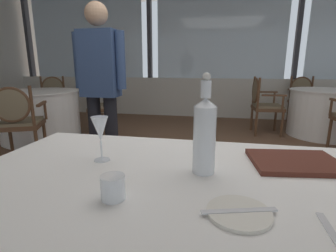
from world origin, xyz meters
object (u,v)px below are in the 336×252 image
object	(u,v)px
water_tumbler	(113,187)
dining_chair_0_1	(17,118)
dining_chair_1_2	(263,101)
side_plate	(239,213)
dining_chair_0_3	(53,97)
menu_book	(295,162)
diner_person_0	(100,82)
dining_chair_0_2	(107,102)
wine_glass	(100,130)
water_bottle	(205,134)
dining_chair_1_1	(303,96)

from	to	relation	value
water_tumbler	dining_chair_0_1	xyz separation A→B (m)	(-1.98, 1.84, -0.25)
water_tumbler	dining_chair_1_2	size ratio (longest dim) A/B	0.08
side_plate	dining_chair_0_3	distance (m)	4.88
menu_book	side_plate	bearing A→B (deg)	-128.41
diner_person_0	side_plate	bearing A→B (deg)	36.97
dining_chair_0_3	side_plate	bearing A→B (deg)	16.10
dining_chair_0_2	wine_glass	bearing A→B (deg)	89.69
menu_book	dining_chair_0_1	bearing A→B (deg)	143.42
water_bottle	dining_chair_1_2	bearing A→B (deg)	77.78
water_bottle	dining_chair_1_1	bearing A→B (deg)	69.82
wine_glass	menu_book	xyz separation A→B (m)	(0.77, 0.11, -0.12)
water_bottle	menu_book	distance (m)	0.41
water_tumbler	dining_chair_0_1	size ratio (longest dim) A/B	0.08
dining_chair_1_1	dining_chair_1_2	size ratio (longest dim) A/B	0.97
wine_glass	dining_chair_0_2	size ratio (longest dim) A/B	0.20
dining_chair_0_2	side_plate	bearing A→B (deg)	95.32
dining_chair_0_1	diner_person_0	xyz separation A→B (m)	(1.13, -0.14, 0.43)
wine_glass	diner_person_0	xyz separation A→B (m)	(-0.68, 1.42, 0.09)
wine_glass	dining_chair_1_1	xyz separation A→B (m)	(2.09, 4.51, -0.35)
side_plate	diner_person_0	size ratio (longest dim) A/B	0.10
water_bottle	dining_chair_0_2	size ratio (longest dim) A/B	0.39
dining_chair_0_1	diner_person_0	world-z (taller)	diner_person_0
side_plate	water_tumbler	xyz separation A→B (m)	(-0.36, 0.01, 0.03)
dining_chair_1_2	wine_glass	bearing A→B (deg)	-112.29
side_plate	wine_glass	size ratio (longest dim) A/B	0.93
menu_book	water_bottle	bearing A→B (deg)	-164.71
dining_chair_1_2	dining_chair_0_3	bearing A→B (deg)	177.63
menu_book	dining_chair_1_2	world-z (taller)	dining_chair_1_2
menu_book	diner_person_0	size ratio (longest dim) A/B	0.20
wine_glass	water_tumbler	xyz separation A→B (m)	(0.17, -0.28, -0.09)
water_tumbler	dining_chair_0_2	world-z (taller)	dining_chair_0_2
water_tumbler	dining_chair_0_1	distance (m)	2.71
menu_book	dining_chair_1_1	xyz separation A→B (m)	(1.32, 4.40, -0.23)
dining_chair_0_3	wine_glass	bearing A→B (deg)	13.31
dining_chair_0_1	dining_chair_1_1	size ratio (longest dim) A/B	1.00
dining_chair_0_2	dining_chair_1_2	xyz separation A→B (m)	(2.49, 0.58, 0.00)
water_tumbler	side_plate	bearing A→B (deg)	-1.81
side_plate	menu_book	xyz separation A→B (m)	(0.24, 0.40, 0.01)
dining_chair_0_3	diner_person_0	distance (m)	2.83
menu_book	dining_chair_0_1	distance (m)	2.96
water_tumbler	dining_chair_0_3	bearing A→B (deg)	127.42
dining_chair_0_3	water_tumbler	bearing A→B (deg)	12.84
water_tumbler	dining_chair_0_2	distance (m)	3.52
menu_book	dining_chair_0_2	bearing A→B (deg)	119.49
water_bottle	dining_chair_0_3	xyz separation A→B (m)	(-3.07, 3.44, -0.36)
dining_chair_1_1	diner_person_0	distance (m)	4.17
dining_chair_1_1	dining_chair_1_2	bearing A→B (deg)	-45.03
side_plate	dining_chair_1_1	bearing A→B (deg)	71.98
dining_chair_0_2	dining_chair_1_1	distance (m)	3.76
water_bottle	menu_book	world-z (taller)	water_bottle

